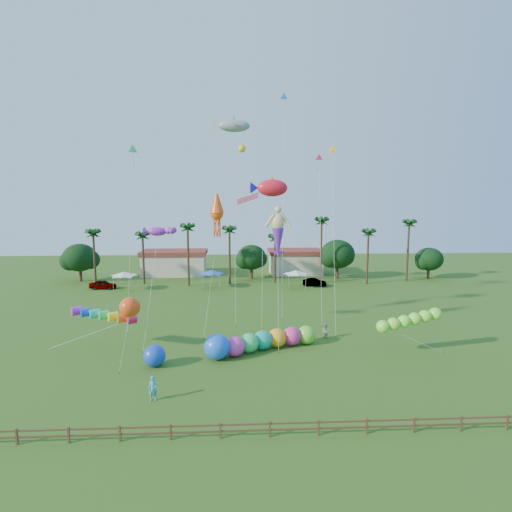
{
  "coord_description": "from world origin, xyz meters",
  "views": [
    {
      "loc": [
        -2.04,
        -28.6,
        14.23
      ],
      "look_at": [
        0.0,
        10.0,
        9.0
      ],
      "focal_mm": 28.0,
      "sensor_mm": 36.0,
      "label": 1
    }
  ],
  "objects_px": {
    "caterpillar_inflatable": "(258,341)",
    "car_a": "(103,285)",
    "car_b": "(315,282)",
    "spectator_a": "(153,389)",
    "blue_ball": "(154,356)",
    "spectator_b": "(326,331)"
  },
  "relations": [
    {
      "from": "car_a",
      "to": "spectator_b",
      "type": "distance_m",
      "value": 40.56
    },
    {
      "from": "car_a",
      "to": "spectator_a",
      "type": "xyz_separation_m",
      "value": [
        15.86,
        -38.29,
        0.18
      ]
    },
    {
      "from": "spectator_a",
      "to": "caterpillar_inflatable",
      "type": "relative_size",
      "value": 0.16
    },
    {
      "from": "car_a",
      "to": "spectator_a",
      "type": "height_order",
      "value": "spectator_a"
    },
    {
      "from": "car_b",
      "to": "caterpillar_inflatable",
      "type": "distance_m",
      "value": 31.6
    },
    {
      "from": "car_a",
      "to": "car_b",
      "type": "height_order",
      "value": "car_a"
    },
    {
      "from": "car_a",
      "to": "blue_ball",
      "type": "xyz_separation_m",
      "value": [
        14.75,
        -32.15,
        0.24
      ]
    },
    {
      "from": "spectator_a",
      "to": "car_b",
      "type": "bearing_deg",
      "value": 58.42
    },
    {
      "from": "car_a",
      "to": "car_b",
      "type": "distance_m",
      "value": 35.35
    },
    {
      "from": "spectator_a",
      "to": "spectator_b",
      "type": "relative_size",
      "value": 1.16
    },
    {
      "from": "car_b",
      "to": "caterpillar_inflatable",
      "type": "relative_size",
      "value": 0.36
    },
    {
      "from": "car_a",
      "to": "caterpillar_inflatable",
      "type": "distance_m",
      "value": 37.71
    },
    {
      "from": "spectator_a",
      "to": "caterpillar_inflatable",
      "type": "distance_m",
      "value": 12.22
    },
    {
      "from": "car_a",
      "to": "car_b",
      "type": "relative_size",
      "value": 1.06
    },
    {
      "from": "car_b",
      "to": "caterpillar_inflatable",
      "type": "xyz_separation_m",
      "value": [
        -11.41,
        -29.46,
        0.34
      ]
    },
    {
      "from": "spectator_b",
      "to": "caterpillar_inflatable",
      "type": "xyz_separation_m",
      "value": [
        -7.33,
        -3.31,
        0.22
      ]
    },
    {
      "from": "caterpillar_inflatable",
      "to": "car_a",
      "type": "bearing_deg",
      "value": 106.55
    },
    {
      "from": "caterpillar_inflatable",
      "to": "spectator_a",
      "type": "bearing_deg",
      "value": -154.29
    },
    {
      "from": "car_b",
      "to": "spectator_a",
      "type": "bearing_deg",
      "value": 165.03
    },
    {
      "from": "car_a",
      "to": "spectator_a",
      "type": "bearing_deg",
      "value": -155.6
    },
    {
      "from": "car_b",
      "to": "spectator_a",
      "type": "height_order",
      "value": "spectator_a"
    },
    {
      "from": "spectator_b",
      "to": "car_b",
      "type": "bearing_deg",
      "value": 145.03
    }
  ]
}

